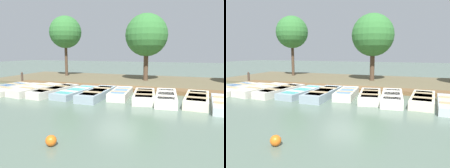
% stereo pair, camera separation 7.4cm
% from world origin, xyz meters
% --- Properties ---
extents(ground_plane, '(80.00, 80.00, 0.00)m').
position_xyz_m(ground_plane, '(0.00, 0.00, 0.00)').
color(ground_plane, '#566B5B').
extents(shore_bank, '(8.00, 24.00, 0.18)m').
position_xyz_m(shore_bank, '(-5.00, 0.00, 0.09)').
color(shore_bank, brown).
rests_on(shore_bank, ground_plane).
extents(dock_walkway, '(1.14, 16.38, 0.24)m').
position_xyz_m(dock_walkway, '(-1.16, 0.00, 0.12)').
color(dock_walkway, brown).
rests_on(dock_walkway, ground_plane).
extents(rowboat_0, '(3.16, 1.45, 0.35)m').
position_xyz_m(rowboat_0, '(1.38, -7.23, 0.17)').
color(rowboat_0, beige).
rests_on(rowboat_0, ground_plane).
extents(rowboat_1, '(3.62, 1.11, 0.34)m').
position_xyz_m(rowboat_1, '(1.57, -6.05, 0.17)').
color(rowboat_1, beige).
rests_on(rowboat_1, ground_plane).
extents(rowboat_2, '(3.50, 1.74, 0.43)m').
position_xyz_m(rowboat_2, '(1.60, -4.69, 0.22)').
color(rowboat_2, beige).
rests_on(rowboat_2, ground_plane).
extents(rowboat_3, '(3.58, 1.39, 0.42)m').
position_xyz_m(rowboat_3, '(1.54, -3.42, 0.21)').
color(rowboat_3, beige).
rests_on(rowboat_3, ground_plane).
extents(rowboat_4, '(3.45, 1.37, 0.36)m').
position_xyz_m(rowboat_4, '(1.35, -2.12, 0.18)').
color(rowboat_4, '#8C9EA8').
rests_on(rowboat_4, ground_plane).
extents(rowboat_5, '(3.57, 1.12, 0.43)m').
position_xyz_m(rowboat_5, '(1.46, -0.70, 0.21)').
color(rowboat_5, '#8C9EA8').
rests_on(rowboat_5, ground_plane).
extents(rowboat_6, '(2.75, 1.24, 0.43)m').
position_xyz_m(rowboat_6, '(1.02, 0.51, 0.22)').
color(rowboat_6, beige).
rests_on(rowboat_6, ground_plane).
extents(rowboat_7, '(3.03, 1.52, 0.43)m').
position_xyz_m(rowboat_7, '(1.26, 1.86, 0.21)').
color(rowboat_7, beige).
rests_on(rowboat_7, ground_plane).
extents(rowboat_8, '(3.38, 1.33, 0.44)m').
position_xyz_m(rowboat_8, '(1.24, 2.97, 0.22)').
color(rowboat_8, silver).
rests_on(rowboat_8, ground_plane).
extents(rowboat_9, '(3.21, 1.24, 0.43)m').
position_xyz_m(rowboat_9, '(1.17, 4.42, 0.22)').
color(rowboat_9, beige).
rests_on(rowboat_9, ground_plane).
extents(mooring_post_near, '(0.16, 0.16, 0.93)m').
position_xyz_m(mooring_post_near, '(-1.16, -8.23, 0.47)').
color(mooring_post_near, '#47382D').
rests_on(mooring_post_near, ground_plane).
extents(buoy, '(0.30, 0.30, 0.30)m').
position_xyz_m(buoy, '(7.63, 0.65, 0.15)').
color(buoy, orange).
rests_on(buoy, ground_plane).
extents(park_tree_far_left, '(3.02, 3.02, 5.83)m').
position_xyz_m(park_tree_far_left, '(-6.15, -7.31, 4.30)').
color(park_tree_far_left, '#4C3828').
rests_on(park_tree_far_left, ground_plane).
extents(park_tree_left, '(3.34, 3.34, 5.46)m').
position_xyz_m(park_tree_left, '(-5.14, 0.65, 3.76)').
color(park_tree_left, '#4C3828').
rests_on(park_tree_left, ground_plane).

